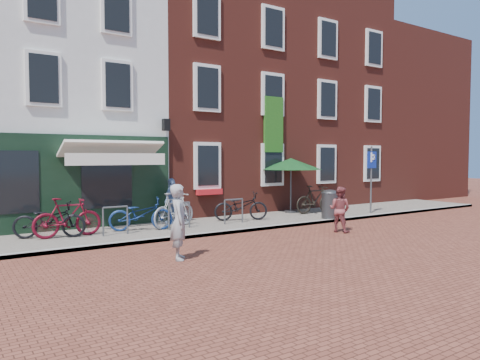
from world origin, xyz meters
TOP-DOWN VIEW (x-y plane):
  - ground at (0.00, 0.00)m, footprint 80.00×80.00m
  - sidewalk at (1.00, 1.50)m, footprint 24.00×3.00m
  - building_stucco at (-5.00, 7.00)m, footprint 8.00×8.00m
  - building_brick_mid at (2.00, 7.00)m, footprint 6.00×8.00m
  - building_brick_right at (8.00, 7.00)m, footprint 6.00×8.00m
  - filler_right at (14.50, 7.00)m, footprint 7.00×8.00m
  - litter_bin at (4.06, 0.30)m, footprint 0.60×0.60m
  - parking_sign at (6.52, 0.51)m, footprint 0.50×0.08m
  - parasol at (3.99, 2.40)m, footprint 2.43×2.43m
  - woman at (-3.14, -2.15)m, footprint 0.63×0.74m
  - boy at (2.61, -1.56)m, footprint 0.73×0.82m
  - cafe_person at (-1.22, 2.31)m, footprint 0.93×0.82m
  - bicycle_0 at (-5.15, 1.75)m, footprint 2.00×1.31m
  - bicycle_1 at (-4.71, 1.60)m, footprint 1.83×0.53m
  - bicycle_2 at (-2.60, 1.56)m, footprint 2.00×1.22m
  - bicycle_3 at (-1.49, 1.58)m, footprint 1.89×1.19m
  - bicycle_4 at (1.09, 1.64)m, footprint 2.00×1.30m
  - bicycle_5 at (4.61, 1.64)m, footprint 1.87×0.66m

SIDE VIEW (x-z plane):
  - ground at x=0.00m, z-range 0.00..0.00m
  - sidewalk at x=1.00m, z-range 0.00..0.10m
  - bicycle_0 at x=-5.15m, z-range 0.10..1.09m
  - bicycle_2 at x=-2.60m, z-range 0.10..1.09m
  - bicycle_4 at x=1.09m, z-range 0.10..1.09m
  - bicycle_1 at x=-4.71m, z-range 0.10..1.20m
  - bicycle_3 at x=-1.49m, z-range 0.10..1.20m
  - bicycle_5 at x=4.61m, z-range 0.10..1.20m
  - litter_bin at x=4.06m, z-range 0.12..1.23m
  - boy at x=2.61m, z-range 0.00..1.40m
  - woman at x=-3.14m, z-range 0.00..1.71m
  - cafe_person at x=-1.22m, z-range 0.10..1.61m
  - parking_sign at x=6.52m, z-range 0.49..3.13m
  - parasol at x=3.99m, z-range 0.99..3.25m
  - building_stucco at x=-5.00m, z-range 0.00..9.00m
  - filler_right at x=14.50m, z-range 0.00..9.00m
  - building_brick_mid at x=2.00m, z-range 0.00..10.00m
  - building_brick_right at x=8.00m, z-range 0.00..10.00m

